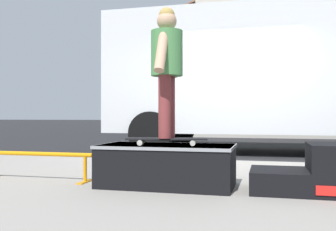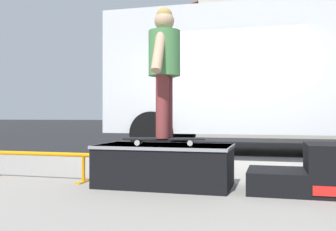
% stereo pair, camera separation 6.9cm
% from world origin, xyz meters
% --- Properties ---
extents(ground_plane, '(140.00, 140.00, 0.00)m').
position_xyz_m(ground_plane, '(0.00, 0.00, 0.00)').
color(ground_plane, black).
extents(sidewalk_slab, '(50.00, 5.00, 0.12)m').
position_xyz_m(sidewalk_slab, '(0.00, -3.00, 0.06)').
color(sidewalk_slab, gray).
rests_on(sidewalk_slab, ground).
extents(skate_box, '(1.30, 0.68, 0.41)m').
position_xyz_m(skate_box, '(-0.34, -2.91, 0.34)').
color(skate_box, black).
rests_on(skate_box, sidewalk_slab).
extents(kicker_ramp, '(1.01, 0.61, 0.44)m').
position_xyz_m(kicker_ramp, '(1.06, -2.91, 0.30)').
color(kicker_ramp, black).
rests_on(kicker_ramp, sidewalk_slab).
extents(grind_rail, '(1.31, 0.28, 0.30)m').
position_xyz_m(grind_rail, '(-1.79, -2.90, 0.34)').
color(grind_rail, orange).
rests_on(grind_rail, sidewalk_slab).
extents(skateboard, '(0.80, 0.33, 0.07)m').
position_xyz_m(skateboard, '(-0.33, -2.95, 0.58)').
color(skateboard, black).
rests_on(skateboard, skate_box).
extents(skater_kid, '(0.31, 0.65, 1.26)m').
position_xyz_m(skater_kid, '(-0.33, -2.95, 1.34)').
color(skater_kid, brown).
rests_on(skater_kid, skateboard).
extents(box_truck, '(6.91, 2.63, 3.05)m').
position_xyz_m(box_truck, '(0.67, 2.20, 1.70)').
color(box_truck, silver).
rests_on(box_truck, ground).
extents(house_behind, '(9.54, 8.23, 8.40)m').
position_xyz_m(house_behind, '(2.37, 12.11, 4.24)').
color(house_behind, beige).
rests_on(house_behind, ground).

